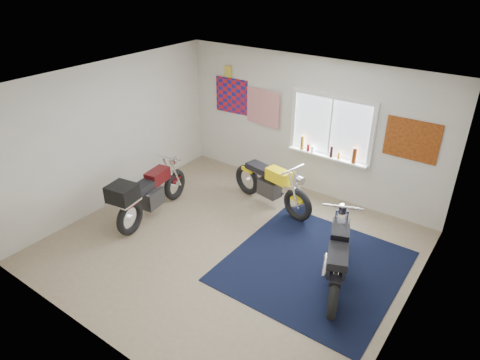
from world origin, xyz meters
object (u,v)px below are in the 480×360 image
Objects in this scene: navy_rug at (314,266)px; black_chrome_bike at (337,257)px; yellow_triumph at (271,186)px; maroon_tourer at (147,194)px.

navy_rug is 1.38× the size of black_chrome_bike.
yellow_triumph reaches higher than navy_rug.
yellow_triumph is 0.98× the size of maroon_tourer.
yellow_triumph is at bearing 35.00° from black_chrome_bike.
black_chrome_bike reaches higher than navy_rug.
yellow_triumph is 2.30m from maroon_tourer.
navy_rug is 0.61m from black_chrome_bike.
maroon_tourer is (-3.08, -0.53, 0.51)m from navy_rug.
yellow_triumph is 1.02× the size of black_chrome_bike.
maroon_tourer is at bearing -170.23° from navy_rug.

